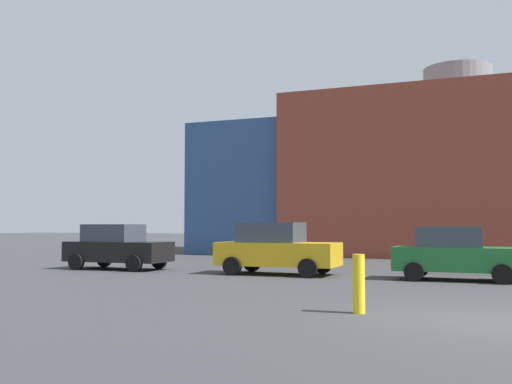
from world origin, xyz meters
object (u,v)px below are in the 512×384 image
at_px(parked_car_0, 117,247).
at_px(parked_car_1, 276,249).
at_px(parked_car_2, 456,253).
at_px(bollard_yellow_0, 359,284).

relative_size(parked_car_0, parked_car_1, 0.97).
relative_size(parked_car_2, bollard_yellow_0, 3.38).
xyz_separation_m(parked_car_0, bollard_yellow_0, (11.30, -8.03, -0.30)).
relative_size(parked_car_0, bollard_yellow_0, 3.52).
distance_m(parked_car_0, bollard_yellow_0, 13.87).
relative_size(parked_car_1, parked_car_2, 1.08).
height_order(parked_car_1, bollard_yellow_0, parked_car_1).
bearing_deg(parked_car_1, parked_car_0, 180.00).
bearing_deg(parked_car_1, bollard_yellow_0, -60.28).
bearing_deg(parked_car_2, parked_car_0, 180.00).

